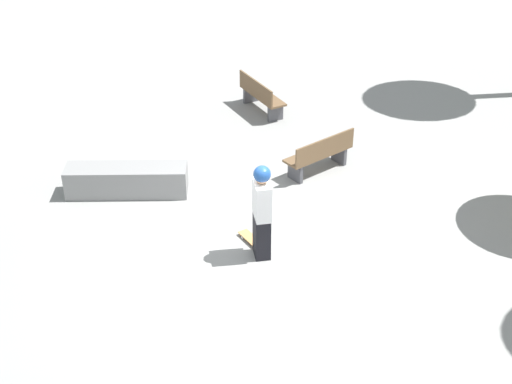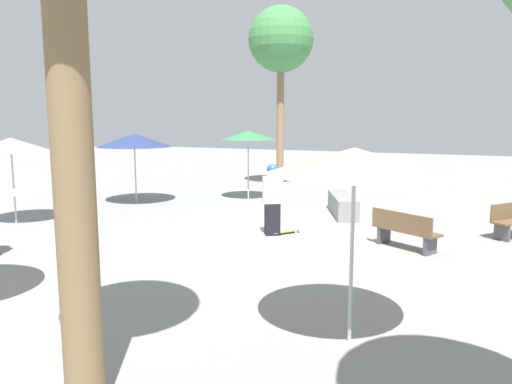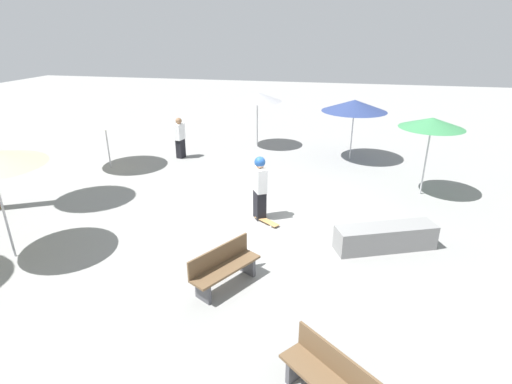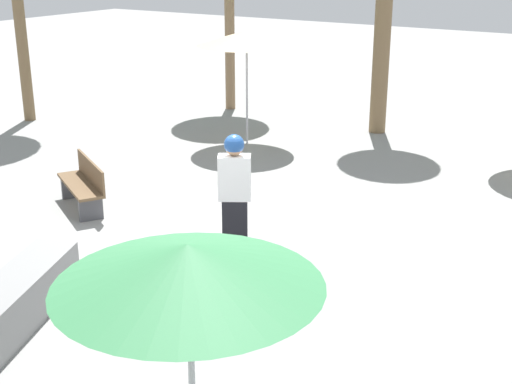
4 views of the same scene
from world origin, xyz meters
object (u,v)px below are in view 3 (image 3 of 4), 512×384
at_px(bench_near, 224,267).
at_px(shade_umbrella_grey, 257,97).
at_px(skater_main, 260,186).
at_px(shade_umbrella_cream, 103,116).
at_px(shade_umbrella_green, 432,123).
at_px(bystander_watching, 180,138).
at_px(skateboard, 267,221).
at_px(concrete_ledge, 385,237).
at_px(shade_umbrella_navy, 355,106).
at_px(bench_far, 332,381).

bearing_deg(bench_near, shade_umbrella_grey, -141.46).
distance_m(skater_main, shade_umbrella_cream, 7.19).
xyz_separation_m(shade_umbrella_green, bystander_watching, (-8.92, 2.01, -1.47)).
distance_m(skater_main, shade_umbrella_grey, 7.34).
bearing_deg(skater_main, shade_umbrella_cream, -146.98).
bearing_deg(shade_umbrella_cream, bench_near, -44.85).
bearing_deg(shade_umbrella_green, skateboard, -145.41).
bearing_deg(concrete_ledge, shade_umbrella_navy, 96.42).
relative_size(skateboard, shade_umbrella_grey, 0.32).
distance_m(skateboard, bench_far, 5.69).
distance_m(shade_umbrella_cream, shade_umbrella_navy, 9.36).
bearing_deg(shade_umbrella_navy, bystander_watching, -169.69).
height_order(bench_near, shade_umbrella_green, shade_umbrella_green).
bearing_deg(concrete_ledge, shade_umbrella_grey, 120.90).
bearing_deg(bench_near, skateboard, -156.12).
height_order(skateboard, bystander_watching, bystander_watching).
xyz_separation_m(bench_near, shade_umbrella_cream, (-6.33, 6.30, 1.53)).
height_order(shade_umbrella_green, bystander_watching, shade_umbrella_green).
relative_size(bench_near, shade_umbrella_cream, 0.66).
bearing_deg(skater_main, shade_umbrella_navy, 126.39).
xyz_separation_m(concrete_ledge, bench_near, (-3.34, -2.22, 0.13)).
bearing_deg(concrete_ledge, skater_main, 163.16).
xyz_separation_m(skateboard, bystander_watching, (-4.50, 5.05, 0.76)).
bearing_deg(bench_far, shade_umbrella_green, -66.71).
height_order(skateboard, shade_umbrella_green, shade_umbrella_green).
distance_m(concrete_ledge, shade_umbrella_cream, 10.63).
distance_m(bench_far, shade_umbrella_green, 8.95).
distance_m(skater_main, shade_umbrella_green, 5.59).
bearing_deg(shade_umbrella_navy, shade_umbrella_green, -55.82).
distance_m(skateboard, shade_umbrella_cream, 7.70).
bearing_deg(bystander_watching, concrete_ledge, -116.92).
height_order(bench_far, shade_umbrella_grey, shade_umbrella_grey).
bearing_deg(shade_umbrella_navy, skater_main, -112.37).
relative_size(concrete_ledge, shade_umbrella_cream, 1.00).
height_order(skater_main, bystander_watching, skater_main).
xyz_separation_m(shade_umbrella_cream, shade_umbrella_grey, (4.86, 3.97, 0.23)).
height_order(skater_main, bench_near, skater_main).
height_order(skater_main, shade_umbrella_cream, shade_umbrella_cream).
bearing_deg(bench_near, skater_main, -151.09).
height_order(concrete_ledge, shade_umbrella_green, shade_umbrella_green).
height_order(bench_far, bystander_watching, bystander_watching).
xyz_separation_m(bench_far, shade_umbrella_cream, (-8.58, 8.70, 1.53)).
xyz_separation_m(skateboard, bench_near, (-0.33, -2.94, 0.37)).
distance_m(shade_umbrella_cream, shade_umbrella_green, 11.09).
height_order(bench_far, shade_umbrella_green, shade_umbrella_green).
xyz_separation_m(skater_main, bench_near, (-0.08, -3.21, -0.54)).
relative_size(skater_main, shade_umbrella_cream, 0.73).
xyz_separation_m(skater_main, shade_umbrella_cream, (-6.42, 3.09, 0.99)).
bearing_deg(skater_main, shade_umbrella_grey, 161.19).
distance_m(skater_main, bench_far, 6.04).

